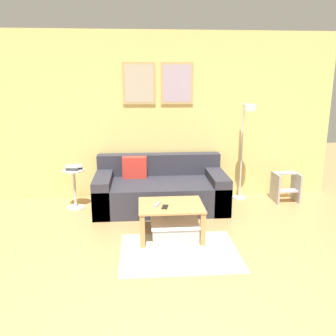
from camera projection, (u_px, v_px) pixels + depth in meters
wall_back at (155, 117)px, 5.49m from camera, size 5.60×0.09×2.55m
area_rug at (179, 252)px, 3.92m from camera, size 1.30×1.00×0.01m
couch at (160, 190)px, 5.25m from camera, size 1.89×0.98×0.73m
coffee_table at (171, 211)px, 4.23m from camera, size 0.76×0.60×0.41m
storage_bin at (175, 230)px, 4.25m from camera, size 0.56×0.44×0.21m
floor_lamp at (246, 135)px, 5.25m from camera, size 0.21×0.50×1.50m
side_table at (75, 185)px, 5.18m from camera, size 0.31×0.31×0.58m
book_stack at (74, 167)px, 5.12m from camera, size 0.25×0.17×0.06m
remote_control at (157, 205)px, 4.18m from camera, size 0.09×0.15×0.02m
cell_phone at (165, 207)px, 4.12m from camera, size 0.09×0.15×0.01m
step_stool at (286, 186)px, 5.50m from camera, size 0.36×0.35×0.45m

